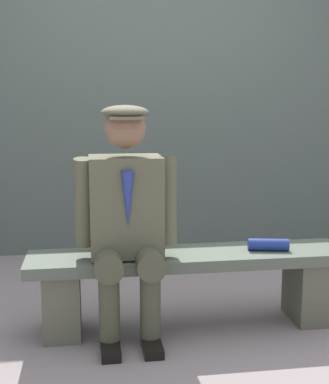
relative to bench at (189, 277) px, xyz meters
name	(u,v)px	position (x,y,z in m)	size (l,w,h in m)	color
ground_plane	(189,326)	(0.00, 0.00, -0.29)	(30.00, 30.00, 0.00)	gray
bench	(189,277)	(0.00, 0.00, 0.00)	(1.82, 0.37, 0.44)	#535D4D
seated_man	(126,212)	(0.36, 0.05, 0.40)	(0.56, 0.54, 1.26)	brown
rolled_magazine	(268,245)	(-0.45, 0.03, 0.18)	(0.07, 0.07, 0.23)	navy
stadium_wall	(151,122)	(0.00, -1.73, 0.81)	(12.00, 0.24, 2.22)	#4F5A53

